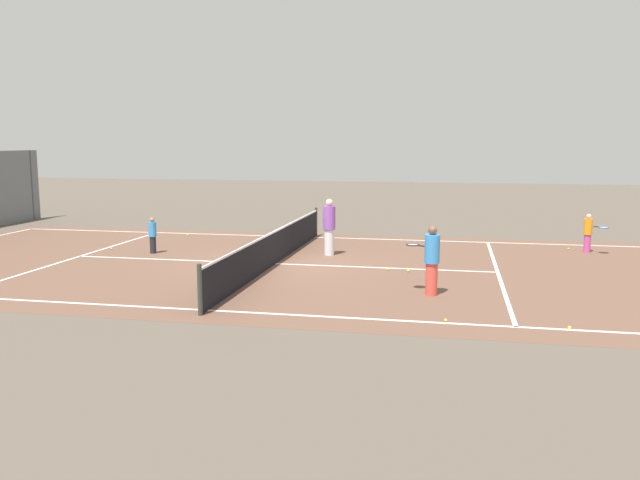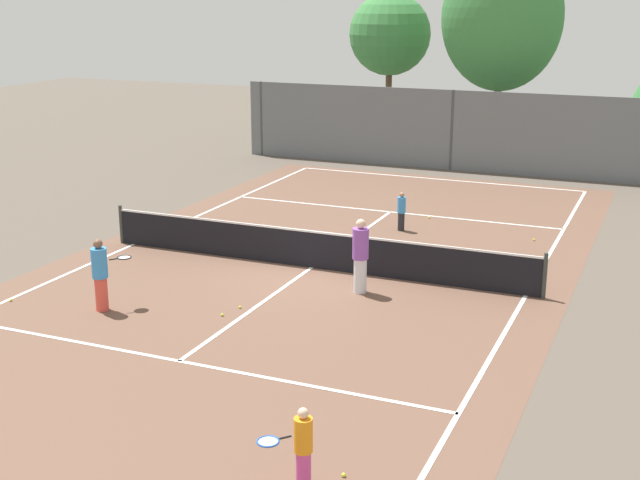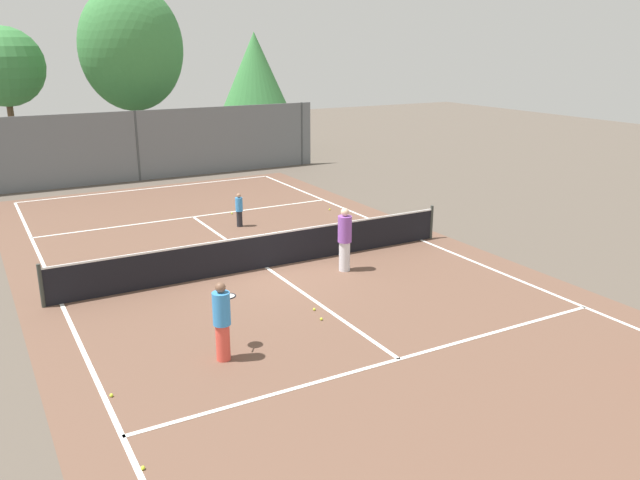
{
  "view_description": "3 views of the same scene",
  "coord_description": "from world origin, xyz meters",
  "px_view_note": "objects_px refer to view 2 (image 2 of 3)",
  "views": [
    {
      "loc": [
        -18.4,
        -5.1,
        3.61
      ],
      "look_at": [
        -1.3,
        -1.62,
        0.96
      ],
      "focal_mm": 36.63,
      "sensor_mm": 36.0,
      "label": 1
    },
    {
      "loc": [
        8.46,
        -19.34,
        6.83
      ],
      "look_at": [
        0.79,
        -1.3,
        1.18
      ],
      "focal_mm": 48.02,
      "sensor_mm": 36.0,
      "label": 2
    },
    {
      "loc": [
        -7.15,
        -15.9,
        6.11
      ],
      "look_at": [
        1.32,
        -0.78,
        0.83
      ],
      "focal_mm": 36.34,
      "sensor_mm": 36.0,
      "label": 3
    }
  ],
  "objects_px": {
    "tennis_ball_2": "(240,307)",
    "tennis_ball_5": "(11,300)",
    "tennis_ball_0": "(353,250)",
    "tennis_ball_4": "(344,475)",
    "player_0": "(401,211)",
    "player_3": "(360,255)",
    "tennis_ball_7": "(429,218)",
    "tennis_ball_1": "(534,240)",
    "tennis_ball_6": "(222,315)",
    "player_1": "(101,274)",
    "player_2": "(302,447)"
  },
  "relations": [
    {
      "from": "tennis_ball_2",
      "to": "tennis_ball_5",
      "type": "xyz_separation_m",
      "value": [
        -5.09,
        -1.66,
        0.0
      ]
    },
    {
      "from": "tennis_ball_0",
      "to": "tennis_ball_2",
      "type": "distance_m",
      "value": 5.2
    },
    {
      "from": "tennis_ball_5",
      "to": "tennis_ball_6",
      "type": "relative_size",
      "value": 1.0
    },
    {
      "from": "tennis_ball_5",
      "to": "tennis_ball_7",
      "type": "height_order",
      "value": "same"
    },
    {
      "from": "tennis_ball_5",
      "to": "tennis_ball_6",
      "type": "distance_m",
      "value": 5.08
    },
    {
      "from": "tennis_ball_6",
      "to": "tennis_ball_7",
      "type": "xyz_separation_m",
      "value": [
        1.82,
        10.05,
        0.0
      ]
    },
    {
      "from": "player_1",
      "to": "tennis_ball_2",
      "type": "distance_m",
      "value": 3.18
    },
    {
      "from": "tennis_ball_7",
      "to": "player_3",
      "type": "bearing_deg",
      "value": -86.77
    },
    {
      "from": "player_2",
      "to": "tennis_ball_6",
      "type": "bearing_deg",
      "value": 128.56
    },
    {
      "from": "player_0",
      "to": "tennis_ball_4",
      "type": "relative_size",
      "value": 17.79
    },
    {
      "from": "player_1",
      "to": "player_0",
      "type": "bearing_deg",
      "value": 65.7
    },
    {
      "from": "player_0",
      "to": "tennis_ball_0",
      "type": "distance_m",
      "value": 2.74
    },
    {
      "from": "tennis_ball_1",
      "to": "tennis_ball_7",
      "type": "distance_m",
      "value": 3.71
    },
    {
      "from": "player_2",
      "to": "tennis_ball_2",
      "type": "xyz_separation_m",
      "value": [
        -4.29,
        6.12,
        -0.63
      ]
    },
    {
      "from": "tennis_ball_0",
      "to": "player_0",
      "type": "bearing_deg",
      "value": 78.13
    },
    {
      "from": "player_0",
      "to": "player_3",
      "type": "height_order",
      "value": "player_3"
    },
    {
      "from": "tennis_ball_0",
      "to": "tennis_ball_4",
      "type": "relative_size",
      "value": 1.0
    },
    {
      "from": "player_0",
      "to": "tennis_ball_5",
      "type": "height_order",
      "value": "player_0"
    },
    {
      "from": "player_0",
      "to": "tennis_ball_6",
      "type": "bearing_deg",
      "value": -99.74
    },
    {
      "from": "tennis_ball_4",
      "to": "tennis_ball_2",
      "type": "bearing_deg",
      "value": 130.15
    },
    {
      "from": "player_3",
      "to": "tennis_ball_4",
      "type": "distance_m",
      "value": 8.17
    },
    {
      "from": "player_0",
      "to": "tennis_ball_1",
      "type": "distance_m",
      "value": 3.94
    },
    {
      "from": "tennis_ball_6",
      "to": "tennis_ball_7",
      "type": "height_order",
      "value": "same"
    },
    {
      "from": "tennis_ball_4",
      "to": "player_1",
      "type": "bearing_deg",
      "value": 150.12
    },
    {
      "from": "player_3",
      "to": "tennis_ball_1",
      "type": "height_order",
      "value": "player_3"
    },
    {
      "from": "player_3",
      "to": "tennis_ball_4",
      "type": "height_order",
      "value": "player_3"
    },
    {
      "from": "tennis_ball_0",
      "to": "tennis_ball_2",
      "type": "relative_size",
      "value": 1.0
    },
    {
      "from": "tennis_ball_6",
      "to": "tennis_ball_7",
      "type": "bearing_deg",
      "value": 79.72
    },
    {
      "from": "player_2",
      "to": "tennis_ball_1",
      "type": "relative_size",
      "value": 19.26
    },
    {
      "from": "tennis_ball_7",
      "to": "tennis_ball_2",
      "type": "bearing_deg",
      "value": -100.13
    },
    {
      "from": "tennis_ball_1",
      "to": "tennis_ball_4",
      "type": "xyz_separation_m",
      "value": [
        -0.45,
        -13.81,
        0.0
      ]
    },
    {
      "from": "tennis_ball_1",
      "to": "tennis_ball_2",
      "type": "bearing_deg",
      "value": -122.24
    },
    {
      "from": "tennis_ball_0",
      "to": "tennis_ball_6",
      "type": "height_order",
      "value": "same"
    },
    {
      "from": "player_2",
      "to": "tennis_ball_0",
      "type": "bearing_deg",
      "value": 107.41
    },
    {
      "from": "player_2",
      "to": "tennis_ball_7",
      "type": "bearing_deg",
      "value": 99.45
    },
    {
      "from": "tennis_ball_4",
      "to": "tennis_ball_5",
      "type": "height_order",
      "value": "same"
    },
    {
      "from": "tennis_ball_2",
      "to": "tennis_ball_7",
      "type": "distance_m",
      "value": 9.62
    },
    {
      "from": "player_2",
      "to": "tennis_ball_6",
      "type": "relative_size",
      "value": 19.26
    },
    {
      "from": "tennis_ball_5",
      "to": "tennis_ball_6",
      "type": "height_order",
      "value": "same"
    },
    {
      "from": "player_3",
      "to": "tennis_ball_1",
      "type": "bearing_deg",
      "value": 63.39
    },
    {
      "from": "tennis_ball_5",
      "to": "tennis_ball_4",
      "type": "bearing_deg",
      "value": -21.86
    },
    {
      "from": "tennis_ball_1",
      "to": "tennis_ball_6",
      "type": "bearing_deg",
      "value": -121.14
    },
    {
      "from": "player_2",
      "to": "tennis_ball_2",
      "type": "distance_m",
      "value": 7.5
    },
    {
      "from": "player_3",
      "to": "tennis_ball_5",
      "type": "relative_size",
      "value": 27.33
    },
    {
      "from": "tennis_ball_7",
      "to": "tennis_ball_1",
      "type": "bearing_deg",
      "value": -20.02
    },
    {
      "from": "tennis_ball_2",
      "to": "tennis_ball_5",
      "type": "height_order",
      "value": "same"
    },
    {
      "from": "player_1",
      "to": "tennis_ball_7",
      "type": "height_order",
      "value": "player_1"
    },
    {
      "from": "player_2",
      "to": "tennis_ball_6",
      "type": "xyz_separation_m",
      "value": [
        -4.42,
        5.54,
        -0.63
      ]
    },
    {
      "from": "player_0",
      "to": "tennis_ball_4",
      "type": "xyz_separation_m",
      "value": [
        3.42,
        -13.37,
        -0.57
      ]
    },
    {
      "from": "player_1",
      "to": "tennis_ball_6",
      "type": "xyz_separation_m",
      "value": [
        2.66,
        0.71,
        -0.82
      ]
    }
  ]
}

